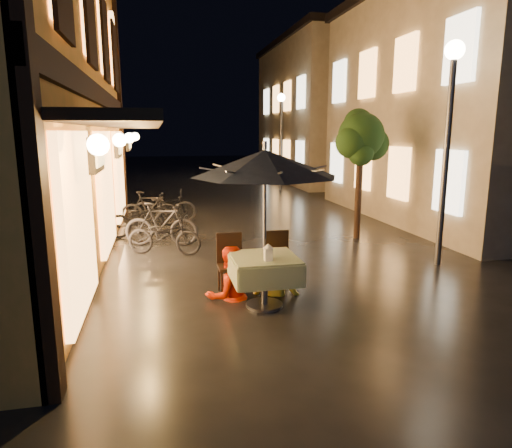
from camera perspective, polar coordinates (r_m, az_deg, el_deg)
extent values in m
plane|color=black|center=(6.77, 9.56, -11.19)|extent=(90.00, 90.00, 0.00)
cube|color=black|center=(9.88, -19.14, 14.97)|extent=(0.12, 11.00, 0.35)
cube|color=black|center=(9.81, -15.55, 11.98)|extent=(1.20, 10.50, 0.12)
cube|color=#F39F4C|center=(9.08, -20.31, 23.58)|extent=(0.10, 0.90, 1.50)
cube|color=#F39F4C|center=(11.52, -18.50, 20.95)|extent=(0.10, 0.90, 1.50)
cube|color=#F39F4C|center=(13.98, -17.36, 19.22)|extent=(0.10, 0.90, 1.50)
cube|color=#F39F4C|center=(6.49, -21.36, 0.11)|extent=(0.10, 2.20, 2.40)
cube|color=#F39F4C|center=(9.92, -18.25, 3.99)|extent=(0.10, 2.20, 2.40)
cube|color=#F39F4C|center=(13.39, -16.73, 5.87)|extent=(0.10, 2.20, 2.40)
cube|color=#B7AA91|center=(15.78, 27.34, 12.61)|extent=(7.00, 9.00, 6.50)
cube|color=#F39F4C|center=(11.04, 22.97, 4.89)|extent=(0.10, 1.00, 1.40)
cube|color=#F39F4C|center=(11.12, 24.15, 19.35)|extent=(0.10, 1.00, 1.40)
cube|color=#F39F4C|center=(12.90, 17.39, 6.09)|extent=(0.10, 1.00, 1.40)
cube|color=#F39F4C|center=(12.97, 18.16, 18.49)|extent=(0.10, 1.00, 1.40)
cube|color=#F39F4C|center=(14.85, 13.22, 6.94)|extent=(0.10, 1.00, 1.40)
cube|color=#F39F4C|center=(14.91, 13.73, 17.72)|extent=(0.10, 1.00, 1.40)
cube|color=#F39F4C|center=(16.86, 10.03, 7.57)|extent=(0.10, 1.00, 1.40)
cube|color=#F39F4C|center=(16.91, 10.37, 17.07)|extent=(0.10, 1.00, 1.40)
cube|color=#B7AA91|center=(25.77, 10.70, 13.27)|extent=(7.00, 10.00, 7.00)
cube|color=black|center=(26.16, 11.02, 21.28)|extent=(7.30, 10.30, 0.30)
cube|color=#F39F4C|center=(21.00, 5.49, 8.42)|extent=(0.10, 1.00, 1.40)
cube|color=#F39F4C|center=(21.04, 5.64, 16.05)|extent=(0.10, 1.00, 1.40)
cube|color=#F39F4C|center=(23.10, 3.83, 8.72)|extent=(0.10, 1.00, 1.40)
cube|color=#F39F4C|center=(23.14, 3.92, 15.66)|extent=(0.10, 1.00, 1.40)
cube|color=#F39F4C|center=(25.22, 2.44, 8.96)|extent=(0.10, 1.00, 1.40)
cube|color=#F39F4C|center=(25.26, 2.50, 15.32)|extent=(0.10, 1.00, 1.40)
cube|color=#F39F4C|center=(27.35, 1.28, 9.16)|extent=(0.10, 1.00, 1.40)
cube|color=#F39F4C|center=(27.39, 1.30, 15.02)|extent=(0.10, 1.00, 1.40)
cylinder|color=black|center=(11.44, 12.68, 3.69)|extent=(0.16, 0.16, 2.20)
sphere|color=black|center=(11.34, 12.99, 10.71)|extent=(1.10, 1.10, 1.10)
sphere|color=black|center=(11.59, 14.33, 9.67)|extent=(0.80, 0.80, 0.80)
sphere|color=black|center=(11.09, 11.86, 9.97)|extent=(0.76, 0.76, 0.76)
sphere|color=black|center=(11.64, 12.65, 12.22)|extent=(0.70, 0.70, 0.70)
sphere|color=black|center=(11.09, 12.97, 8.63)|extent=(0.60, 0.60, 0.60)
cylinder|color=#59595E|center=(9.48, 22.61, 7.02)|extent=(0.12, 0.12, 4.00)
sphere|color=#FFE7BA|center=(9.58, 23.60, 19.32)|extent=(0.36, 0.36, 0.36)
cylinder|color=#59595E|center=(20.52, 3.12, 9.78)|extent=(0.12, 0.12, 4.00)
sphere|color=#FFE7BA|center=(20.56, 3.18, 15.50)|extent=(0.36, 0.36, 0.36)
cylinder|color=#59595E|center=(6.89, 1.06, -7.43)|extent=(0.10, 0.10, 0.72)
cylinder|color=#59595E|center=(7.00, 1.05, -10.06)|extent=(0.56, 0.56, 0.04)
cube|color=#35633A|center=(6.77, 1.07, -4.31)|extent=(0.95, 0.95, 0.06)
cube|color=#35633A|center=(6.94, 4.90, -5.38)|extent=(0.04, 0.95, 0.33)
cube|color=#35633A|center=(6.73, -2.90, -5.88)|extent=(0.04, 0.95, 0.33)
cube|color=#35633A|center=(7.26, 0.21, -4.57)|extent=(0.95, 0.04, 0.33)
cube|color=#35633A|center=(6.38, 2.04, -6.86)|extent=(0.95, 0.04, 0.33)
cylinder|color=#59595E|center=(6.67, 1.08, -1.00)|extent=(0.05, 0.05, 2.30)
cone|color=black|center=(6.53, 1.11, 7.60)|extent=(2.13, 2.13, 0.38)
cylinder|color=#59595E|center=(6.52, 1.12, 9.79)|extent=(0.06, 0.06, 0.12)
cube|color=black|center=(7.39, -3.13, -5.38)|extent=(0.42, 0.42, 0.05)
cube|color=black|center=(7.51, -3.38, -3.14)|extent=(0.42, 0.04, 0.55)
cylinder|color=black|center=(7.27, -4.30, -7.63)|extent=(0.04, 0.04, 0.43)
cylinder|color=black|center=(7.33, -1.48, -7.46)|extent=(0.04, 0.04, 0.43)
cylinder|color=black|center=(7.61, -4.67, -6.76)|extent=(0.04, 0.04, 0.43)
cylinder|color=black|center=(7.66, -1.98, -6.60)|extent=(0.04, 0.04, 0.43)
cube|color=black|center=(7.55, 2.90, -5.01)|extent=(0.42, 0.42, 0.05)
cube|color=black|center=(7.66, 2.55, -2.83)|extent=(0.42, 0.04, 0.55)
cylinder|color=black|center=(7.41, 1.89, -7.22)|extent=(0.04, 0.04, 0.43)
cylinder|color=black|center=(7.51, 4.58, -7.02)|extent=(0.04, 0.04, 0.43)
cylinder|color=black|center=(7.75, 1.24, -6.39)|extent=(0.04, 0.04, 0.43)
cylinder|color=black|center=(7.83, 3.82, -6.21)|extent=(0.04, 0.04, 0.43)
cube|color=white|center=(6.52, 1.53, -3.83)|extent=(0.11, 0.11, 0.18)
cube|color=#FFD88C|center=(6.53, 1.53, -3.91)|extent=(0.07, 0.07, 0.12)
cone|color=white|center=(6.49, 1.54, -2.76)|extent=(0.16, 0.16, 0.07)
imported|color=red|center=(7.15, -3.44, -2.94)|extent=(0.93, 0.80, 1.63)
imported|color=yellow|center=(7.33, 2.59, -3.13)|extent=(1.08, 0.80, 1.49)
imported|color=black|center=(9.93, -11.39, -1.38)|extent=(1.71, 1.09, 0.85)
imported|color=black|center=(10.67, -11.75, -0.04)|extent=(1.75, 0.85, 1.01)
imported|color=black|center=(11.81, -14.03, 0.74)|extent=(1.87, 1.05, 0.93)
imported|color=black|center=(13.12, -13.14, 1.90)|extent=(1.66, 0.68, 0.97)
imported|color=black|center=(13.54, -11.33, 2.22)|extent=(1.84, 0.78, 0.94)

